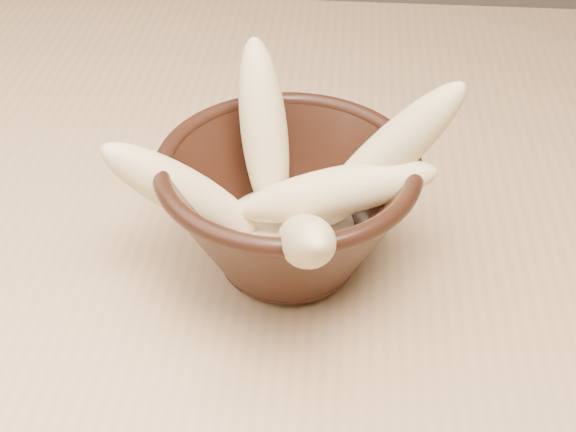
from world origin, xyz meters
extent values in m
cube|color=tan|center=(0.00, 0.00, 0.73)|extent=(1.20, 0.80, 0.04)
cylinder|color=black|center=(0.08, -0.08, 0.76)|extent=(0.08, 0.08, 0.01)
cylinder|color=black|center=(0.08, -0.08, 0.77)|extent=(0.08, 0.08, 0.01)
torus|color=black|center=(0.08, -0.08, 0.84)|extent=(0.18, 0.18, 0.01)
cylinder|color=#F4E4C4|center=(0.08, -0.08, 0.78)|extent=(0.10, 0.10, 0.01)
ellipsoid|color=#E1C685|center=(0.06, -0.04, 0.85)|extent=(0.06, 0.10, 0.13)
ellipsoid|color=#E1C685|center=(0.01, -0.10, 0.83)|extent=(0.12, 0.05, 0.10)
ellipsoid|color=#E1C685|center=(0.14, -0.08, 0.85)|extent=(0.13, 0.05, 0.14)
ellipsoid|color=#E1C685|center=(0.11, -0.09, 0.83)|extent=(0.15, 0.04, 0.07)
ellipsoid|color=#E1C685|center=(0.10, -0.15, 0.83)|extent=(0.06, 0.14, 0.12)
camera|label=1|loc=(0.12, -0.53, 1.16)|focal=50.00mm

